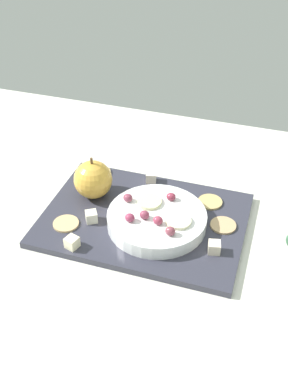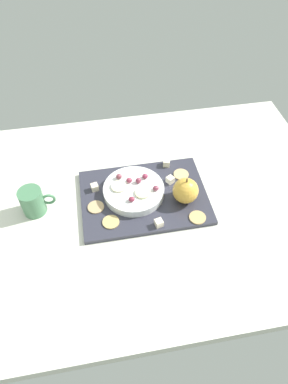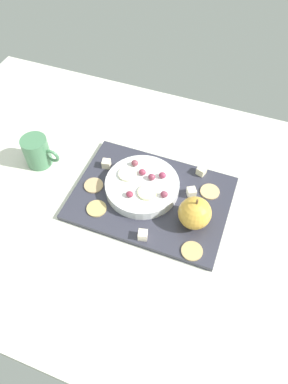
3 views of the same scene
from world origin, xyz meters
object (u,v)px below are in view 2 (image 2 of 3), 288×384
(grape_2, at_px, (132,199))
(grape_4, at_px, (119,176))
(grape_0, at_px, (138,181))
(apple_whole, at_px, (186,191))
(cheese_cube_0, at_px, (167,163))
(platter, at_px, (144,197))
(serving_dish, at_px, (134,191))
(cup, at_px, (33,201))
(cracker_3, at_px, (197,217))
(apple_slice_0, at_px, (119,187))
(grape_5, at_px, (156,188))
(cracker_1, at_px, (181,174))
(cracker_2, at_px, (96,207))
(cheese_cube_2, at_px, (95,187))
(cheese_cube_3, at_px, (159,223))
(grape_1, at_px, (129,180))
(grape_3, at_px, (145,176))
(cheese_cube_1, at_px, (170,180))
(cracker_0, at_px, (111,222))
(apple_slice_1, at_px, (142,192))

(grape_2, distance_m, grape_4, 0.10)
(grape_0, bearing_deg, apple_whole, -27.70)
(cheese_cube_0, xyz_separation_m, grape_2, (-0.14, -0.15, 0.02))
(platter, distance_m, grape_4, 0.10)
(serving_dish, xyz_separation_m, grape_0, (0.02, 0.02, 0.02))
(serving_dish, bearing_deg, cup, -179.55)
(cracker_3, bearing_deg, cup, 165.24)
(apple_whole, distance_m, apple_slice_0, 0.20)
(grape_5, xyz_separation_m, cup, (-0.35, 0.02, -0.01))
(cracker_1, distance_m, cracker_2, 0.29)
(cheese_cube_2, distance_m, cheese_cube_3, 0.23)
(cheese_cube_0, bearing_deg, grape_2, -132.42)
(cheese_cube_3, height_order, cup, cup)
(cheese_cube_3, xyz_separation_m, grape_5, (0.01, 0.11, 0.02))
(apple_whole, xyz_separation_m, cheese_cube_0, (-0.02, 0.15, -0.03))
(grape_1, distance_m, grape_3, 0.05)
(platter, distance_m, cup, 0.32)
(apple_whole, xyz_separation_m, cup, (-0.43, 0.05, -0.01))
(cheese_cube_1, bearing_deg, cheese_cube_0, 86.20)
(grape_2, xyz_separation_m, grape_5, (0.08, 0.03, 0.00))
(platter, xyz_separation_m, grape_4, (-0.07, 0.06, 0.04))
(cracker_1, distance_m, grape_1, 0.17)
(serving_dish, relative_size, apple_whole, 2.41)
(platter, relative_size, cracker_1, 7.87)
(cracker_0, bearing_deg, cheese_cube_0, 43.82)
(grape_1, bearing_deg, cracker_3, -40.48)
(grape_4, distance_m, apple_slice_1, 0.09)
(platter, relative_size, apple_slice_0, 8.20)
(cheese_cube_1, relative_size, grape_4, 1.16)
(cracker_2, distance_m, grape_5, 0.18)
(cheese_cube_2, distance_m, grape_4, 0.08)
(grape_2, xyz_separation_m, apple_slice_1, (0.04, 0.03, -0.00))
(platter, bearing_deg, cheese_cube_3, -79.48)
(cheese_cube_1, distance_m, cup, 0.41)
(cheese_cube_2, height_order, grape_0, grape_0)
(cracker_2, xyz_separation_m, grape_2, (0.10, -0.01, 0.03))
(apple_slice_0, bearing_deg, cracker_2, -149.61)
(platter, bearing_deg, cracker_1, 26.05)
(cheese_cube_3, distance_m, grape_0, 0.15)
(cheese_cube_2, bearing_deg, grape_0, -8.02)
(apple_whole, bearing_deg, cracker_3, -75.67)
(serving_dish, bearing_deg, apple_whole, -18.36)
(platter, relative_size, grape_3, 21.18)
(grape_4, height_order, apple_slice_0, grape_4)
(apple_whole, height_order, grape_0, apple_whole)
(cracker_2, bearing_deg, grape_3, 23.09)
(cheese_cube_3, distance_m, cracker_3, 0.11)
(cheese_cube_3, distance_m, grape_3, 0.16)
(cheese_cube_2, distance_m, grape_0, 0.13)
(cheese_cube_3, distance_m, cracker_2, 0.19)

